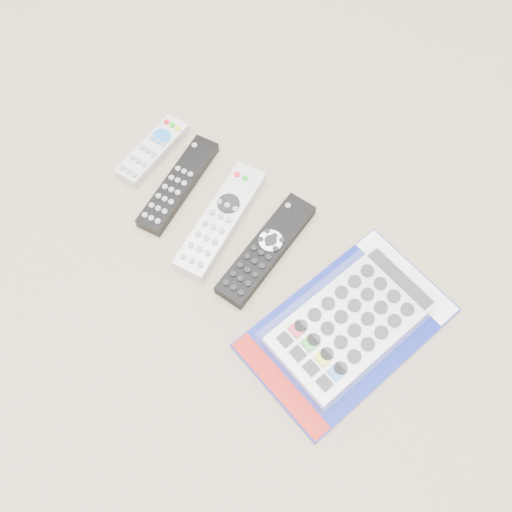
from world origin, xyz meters
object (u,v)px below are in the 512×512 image
Objects in this scene: remote_small_grey at (153,150)px; remote_silver_dvd at (221,220)px; jumbo_remote_packaged at (351,322)px; remote_slim_black at (178,185)px; remote_large_black at (266,249)px.

remote_silver_dvd is at bearing -14.86° from remote_small_grey.
jumbo_remote_packaged is at bearing -14.41° from remote_silver_dvd.
remote_slim_black is 0.95× the size of remote_large_black.
remote_silver_dvd is 1.05× the size of remote_large_black.
remote_large_black is 0.64× the size of jumbo_remote_packaged.
remote_silver_dvd is at bearing -15.80° from remote_slim_black.
remote_slim_black is 0.91× the size of remote_silver_dvd.
remote_silver_dvd is 0.67× the size of jumbo_remote_packaged.
remote_large_black is (0.26, -0.03, 0.00)m from remote_small_grey.
jumbo_remote_packaged is at bearing -10.86° from remote_small_grey.
remote_small_grey and remote_slim_black have the same top height.
remote_slim_black is 0.34m from jumbo_remote_packaged.
remote_small_grey and remote_large_black have the same top height.
remote_small_grey is at bearing 152.21° from remote_slim_black.
jumbo_remote_packaged is (0.42, -0.05, 0.01)m from remote_small_grey.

